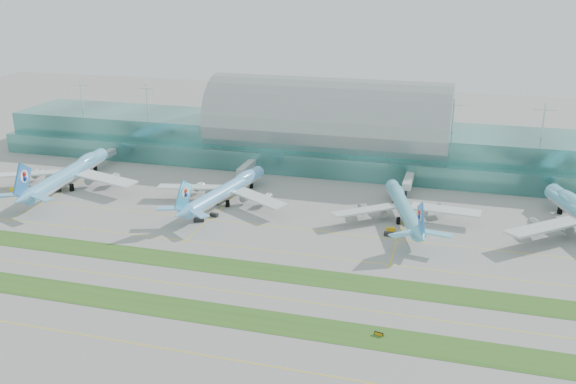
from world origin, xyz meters
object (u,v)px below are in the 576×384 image
(terminal, at_px, (328,136))
(airliner_c, at_px, (404,207))
(airliner_a, at_px, (69,173))
(taxiway_sign_east, at_px, (379,334))
(airliner_b, at_px, (227,189))

(terminal, distance_m, airliner_c, 83.10)
(airliner_a, distance_m, taxiway_sign_east, 174.87)
(airliner_a, height_order, taxiway_sign_east, airliner_a)
(airliner_a, distance_m, airliner_b, 75.40)
(airliner_c, bearing_deg, airliner_a, 163.36)
(airliner_b, distance_m, airliner_c, 73.75)
(terminal, distance_m, airliner_a, 124.76)
(airliner_a, xyz_separation_m, airliner_b, (75.40, 0.09, -0.82))
(airliner_a, height_order, airliner_b, airliner_a)
(airliner_c, xyz_separation_m, taxiway_sign_east, (2.84, -86.61, -5.11))
(terminal, relative_size, airliner_b, 4.88)
(airliner_b, height_order, airliner_c, airliner_b)
(terminal, relative_size, airliner_c, 5.22)
(terminal, height_order, taxiway_sign_east, terminal)
(terminal, height_order, airliner_a, terminal)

